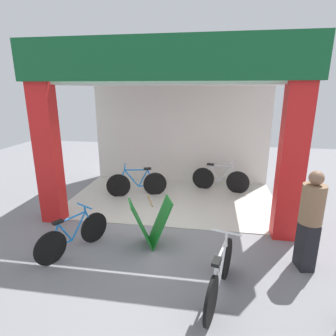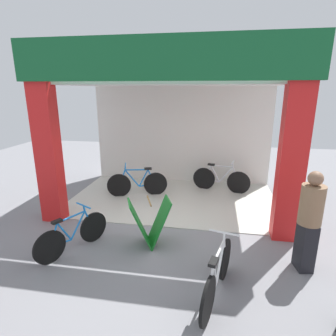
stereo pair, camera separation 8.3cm
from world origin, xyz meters
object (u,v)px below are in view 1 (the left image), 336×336
Objects in this scene: bicycle_parked_1 at (73,235)px; bicycle_inside_1 at (137,183)px; sandwich_board_sign at (151,223)px; bicycle_inside_0 at (220,179)px; bicycle_parked_0 at (220,275)px; pedestrian_2 at (310,219)px.

bicycle_inside_1 is at bearing 81.75° from bicycle_parked_1.
bicycle_inside_1 reaches higher than bicycle_parked_1.
sandwich_board_sign reaches higher than bicycle_parked_1.
bicycle_inside_0 reaches higher than bicycle_parked_0.
pedestrian_2 reaches higher than bicycle_inside_0.
bicycle_parked_0 is (-0.10, -4.55, -0.01)m from bicycle_inside_0.
bicycle_inside_0 is 1.76× the size of sandwich_board_sign.
bicycle_parked_0 is 0.94× the size of pedestrian_2.
pedestrian_2 is (4.17, 0.17, 0.58)m from bicycle_parked_1.
bicycle_inside_1 is 1.73× the size of sandwich_board_sign.
bicycle_parked_1 is at bearing -126.66° from bicycle_inside_0.
bicycle_inside_0 is 1.02× the size of bicycle_inside_1.
bicycle_parked_1 is 0.79× the size of pedestrian_2.
bicycle_inside_0 and bicycle_inside_1 have the same top height.
bicycle_parked_0 is 1.18× the size of bicycle_parked_1.
bicycle_parked_0 is 1.71× the size of sandwich_board_sign.
bicycle_inside_0 reaches higher than bicycle_parked_1.
bicycle_parked_0 is at bearing -91.27° from bicycle_inside_0.
sandwich_board_sign is at bearing -113.33° from bicycle_inside_0.
bicycle_inside_0 is at bearing 18.25° from bicycle_inside_1.
bicycle_inside_1 is 2.69m from sandwich_board_sign.
sandwich_board_sign reaches higher than bicycle_inside_0.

